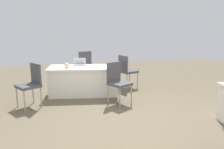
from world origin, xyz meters
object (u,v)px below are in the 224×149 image
Objects in this scene: chair_near_front at (31,82)px; chair_by_pillar at (118,80)px; scissors_red at (98,66)px; table_foreground at (84,80)px; chair_tucked_left at (84,63)px; laptop_silver at (80,64)px; yarn_ball at (67,65)px; chair_back_row at (127,69)px.

chair_near_front is 1.00× the size of chair_by_pillar.
chair_by_pillar is 5.34× the size of scissors_red.
scissors_red reaches higher than table_foreground.
laptop_silver is at bearing -111.37° from chair_tucked_left.
yarn_ball is at bearing -17.97° from scissors_red.
laptop_silver is 2.74× the size of yarn_ball.
chair_back_row is 1.39m from laptop_silver.
chair_near_front reaches higher than chair_by_pillar.
laptop_silver is (-1.17, -0.80, 0.22)m from chair_near_front.
chair_back_row is at bearing -162.13° from laptop_silver.
table_foreground is at bearing -94.81° from chair_back_row.
chair_by_pillar reaches higher than laptop_silver.
laptop_silver is (0.74, -1.08, 0.22)m from chair_by_pillar.
laptop_silver is at bearing -62.74° from table_foreground.
table_foreground is 1.15m from chair_by_pillar.
table_foreground is 5.22× the size of laptop_silver.
scissors_red is (0.28, -0.92, 0.19)m from chair_by_pillar.
chair_by_pillar is at bearing 135.96° from laptop_silver.
chair_back_row is at bearing -58.42° from chair_tucked_left.
chair_tucked_left reaches higher than yarn_ball.
chair_tucked_left is 1.58m from scissors_red.
table_foreground is 1.99× the size of chair_near_front.
yarn_ball is at bearing 44.15° from laptop_silver.
chair_by_pillar reaches higher than yarn_ball.
chair_by_pillar is at bearing 125.56° from table_foreground.
chair_tucked_left is 1.75m from yarn_ball.
chair_back_row is 2.60× the size of laptop_silver.
chair_back_row is 1.77m from yarn_ball.
yarn_ball is 0.81m from scissors_red.
chair_by_pillar reaches higher than chair_back_row.
yarn_ball is at bearing -96.10° from chair_back_row.
chair_near_front is 1.44m from laptop_silver.
chair_near_front reaches higher than scissors_red.
chair_tucked_left is at bearing -157.65° from chair_back_row.
laptop_silver is at bearing -86.79° from chair_near_front.
chair_tucked_left reaches higher than chair_back_row.
chair_tucked_left reaches higher than chair_by_pillar.
chair_tucked_left is (-1.47, -2.19, 0.01)m from chair_near_front.
chair_by_pillar is at bearing -129.51° from chair_near_front.
chair_by_pillar is (-1.92, 0.28, -0.00)m from chair_near_front.
chair_tucked_left is at bearing -90.66° from laptop_silver.
chair_near_front is at bearing -133.10° from chair_tucked_left.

